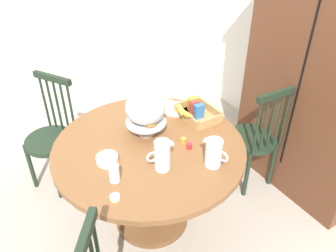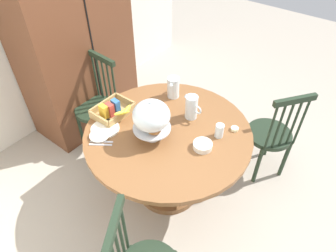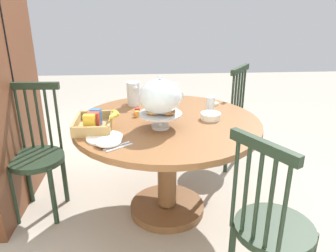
# 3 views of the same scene
# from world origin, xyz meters

# --- Properties ---
(ground_plane) EXTENTS (10.00, 10.00, 0.00)m
(ground_plane) POSITION_xyz_m (0.00, 0.00, 0.00)
(ground_plane) COLOR #A89E8E
(wall_back) EXTENTS (4.80, 0.06, 2.60)m
(wall_back) POSITION_xyz_m (0.00, 1.83, 1.30)
(wall_back) COLOR silver
(wall_back) RESTS_ON ground_plane
(wooden_armoire) EXTENTS (1.18, 0.60, 1.96)m
(wooden_armoire) POSITION_xyz_m (0.41, 1.50, 0.98)
(wooden_armoire) COLOR brown
(wooden_armoire) RESTS_ON ground_plane
(dining_table) EXTENTS (1.29, 1.29, 0.74)m
(dining_table) POSITION_xyz_m (0.15, 0.13, 0.55)
(dining_table) COLOR brown
(dining_table) RESTS_ON ground_plane
(windsor_chair_near_window) EXTENTS (0.46, 0.46, 0.97)m
(windsor_chair_near_window) POSITION_xyz_m (0.90, -0.45, 0.45)
(windsor_chair_near_window) COLOR #1E2D1E
(windsor_chair_near_window) RESTS_ON ground_plane
(windsor_chair_by_cabinet) EXTENTS (0.40, 0.40, 0.97)m
(windsor_chair_by_cabinet) POSITION_xyz_m (0.22, 1.07, 0.45)
(windsor_chair_by_cabinet) COLOR #1E2D1E
(windsor_chair_by_cabinet) RESTS_ON ground_plane
(pastry_stand_with_dome) EXTENTS (0.28, 0.28, 0.34)m
(pastry_stand_with_dome) POSITION_xyz_m (0.02, 0.18, 0.94)
(pastry_stand_with_dome) COLOR silver
(pastry_stand_with_dome) RESTS_ON dining_table
(orange_juice_pitcher) EXTENTS (0.19, 0.10, 0.18)m
(orange_juice_pitcher) POSITION_xyz_m (0.53, 0.37, 0.82)
(orange_juice_pitcher) COLOR silver
(orange_juice_pitcher) RESTS_ON dining_table
(milk_pitcher) EXTENTS (0.10, 0.18, 0.20)m
(milk_pitcher) POSITION_xyz_m (0.39, 0.08, 0.83)
(milk_pitcher) COLOR silver
(milk_pitcher) RESTS_ON dining_table
(cereal_basket) EXTENTS (0.32, 0.30, 0.12)m
(cereal_basket) POSITION_xyz_m (0.03, 0.59, 0.78)
(cereal_basket) COLOR tan
(cereal_basket) RESTS_ON dining_table
(china_plate_large) EXTENTS (0.22, 0.22, 0.01)m
(china_plate_large) POSITION_xyz_m (-0.14, 0.52, 0.75)
(china_plate_large) COLOR white
(china_plate_large) RESTS_ON dining_table
(china_plate_small) EXTENTS (0.15, 0.15, 0.01)m
(china_plate_small) POSITION_xyz_m (-0.22, 0.49, 0.76)
(china_plate_small) COLOR white
(china_plate_small) RESTS_ON china_plate_large
(cereal_bowl) EXTENTS (0.14, 0.14, 0.04)m
(cereal_bowl) POSITION_xyz_m (0.16, -0.18, 0.76)
(cereal_bowl) COLOR white
(cereal_bowl) RESTS_ON dining_table
(drinking_glass) EXTENTS (0.06, 0.06, 0.11)m
(drinking_glass) POSITION_xyz_m (0.33, -0.21, 0.80)
(drinking_glass) COLOR silver
(drinking_glass) RESTS_ON dining_table
(butter_dish) EXTENTS (0.06, 0.06, 0.02)m
(butter_dish) POSITION_xyz_m (0.47, -0.27, 0.75)
(butter_dish) COLOR beige
(butter_dish) RESTS_ON dining_table
(jam_jar_strawberry) EXTENTS (0.04, 0.04, 0.04)m
(jam_jar_strawberry) POSITION_xyz_m (0.32, 0.34, 0.76)
(jam_jar_strawberry) COLOR #B7282D
(jam_jar_strawberry) RESTS_ON dining_table
(jam_jar_apricot) EXTENTS (0.04, 0.04, 0.04)m
(jam_jar_apricot) POSITION_xyz_m (0.25, 0.34, 0.76)
(jam_jar_apricot) COLOR orange
(jam_jar_apricot) RESTS_ON dining_table
(table_knife) EXTENTS (0.11, 0.15, 0.01)m
(table_knife) POSITION_xyz_m (-0.25, 0.44, 0.74)
(table_knife) COLOR silver
(table_knife) RESTS_ON dining_table
(dinner_fork) EXTENTS (0.11, 0.15, 0.01)m
(dinner_fork) POSITION_xyz_m (-0.28, 0.42, 0.74)
(dinner_fork) COLOR silver
(dinner_fork) RESTS_ON dining_table
(soup_spoon) EXTENTS (0.11, 0.15, 0.01)m
(soup_spoon) POSITION_xyz_m (-0.02, 0.61, 0.74)
(soup_spoon) COLOR silver
(soup_spoon) RESTS_ON dining_table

